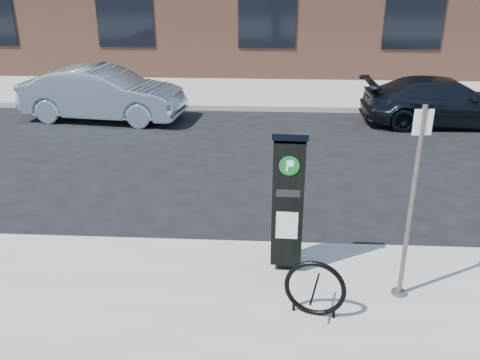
# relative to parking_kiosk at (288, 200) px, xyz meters

# --- Properties ---
(ground) EXTENTS (120.00, 120.00, 0.00)m
(ground) POSITION_rel_parking_kiosk_xyz_m (-0.40, 0.57, -1.11)
(ground) COLOR black
(ground) RESTS_ON ground
(sidewalk_far) EXTENTS (60.00, 12.00, 0.15)m
(sidewalk_far) POSITION_rel_parking_kiosk_xyz_m (-0.40, 14.57, -1.03)
(sidewalk_far) COLOR gray
(sidewalk_far) RESTS_ON ground
(curb_near) EXTENTS (60.00, 0.12, 0.16)m
(curb_near) POSITION_rel_parking_kiosk_xyz_m (-0.40, 0.55, -1.03)
(curb_near) COLOR #9E9B93
(curb_near) RESTS_ON ground
(curb_far) EXTENTS (60.00, 0.12, 0.16)m
(curb_far) POSITION_rel_parking_kiosk_xyz_m (-0.40, 8.59, -1.03)
(curb_far) COLOR #9E9B93
(curb_far) RESTS_ON ground
(parking_kiosk) EXTENTS (0.44, 0.39, 1.87)m
(parking_kiosk) POSITION_rel_parking_kiosk_xyz_m (0.00, 0.00, 0.00)
(parking_kiosk) COLOR black
(parking_kiosk) RESTS_ON sidewalk_near
(sign_pole) EXTENTS (0.21, 0.19, 2.34)m
(sign_pole) POSITION_rel_parking_kiosk_xyz_m (1.36, -0.57, 0.20)
(sign_pole) COLOR #4B4842
(sign_pole) RESTS_ON sidewalk_near
(bike_rack) EXTENTS (0.69, 0.22, 0.70)m
(bike_rack) POSITION_rel_parking_kiosk_xyz_m (0.29, -1.03, -0.62)
(bike_rack) COLOR black
(bike_rack) RESTS_ON sidewalk_near
(car_silver) EXTENTS (4.47, 2.00, 1.43)m
(car_silver) POSITION_rel_parking_kiosk_xyz_m (-4.74, 7.45, -0.39)
(car_silver) COLOR #96A9BF
(car_silver) RESTS_ON ground
(car_dark) EXTENTS (4.27, 1.82, 1.23)m
(car_dark) POSITION_rel_parking_kiosk_xyz_m (4.29, 7.48, -0.49)
(car_dark) COLOR black
(car_dark) RESTS_ON ground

